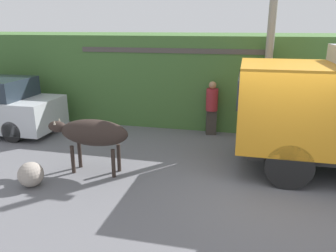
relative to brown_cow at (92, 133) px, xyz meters
The scene contains 7 objects.
ground_plane 4.25m from the brown_cow, ahead, with size 60.00×60.00×0.00m, color slate.
hillside_embankment 7.85m from the brown_cow, 58.12° to the left, with size 32.00×5.72×3.07m.
building_backdrop 5.22m from the brown_cow, 79.26° to the left, with size 6.06×2.70×2.69m.
brown_cow is the anchor object (origin of this frame).
pedestrian_on_hill 4.25m from the brown_cow, 55.38° to the left, with size 0.45×0.45×1.73m.
utility_pole 5.71m from the brown_cow, 41.04° to the left, with size 0.90×0.23×5.83m.
roadside_rock 1.59m from the brown_cow, 135.81° to the right, with size 0.55×0.55×0.55m.
Camera 1 is at (-0.76, -6.79, 3.37)m, focal length 35.00 mm.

